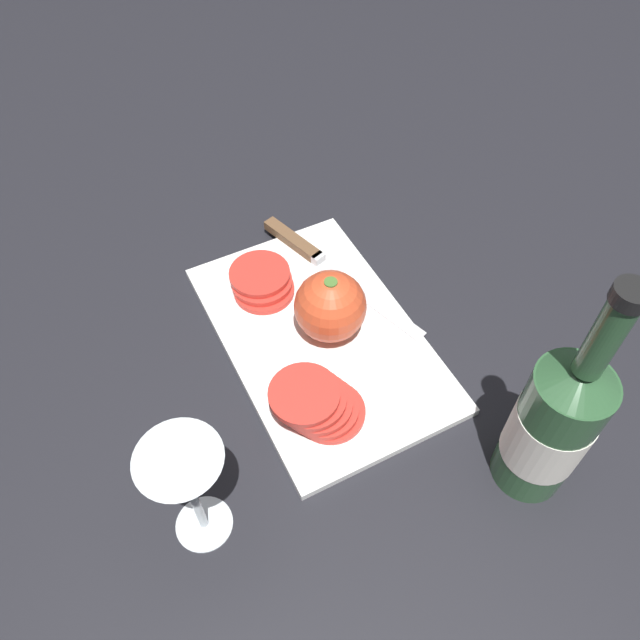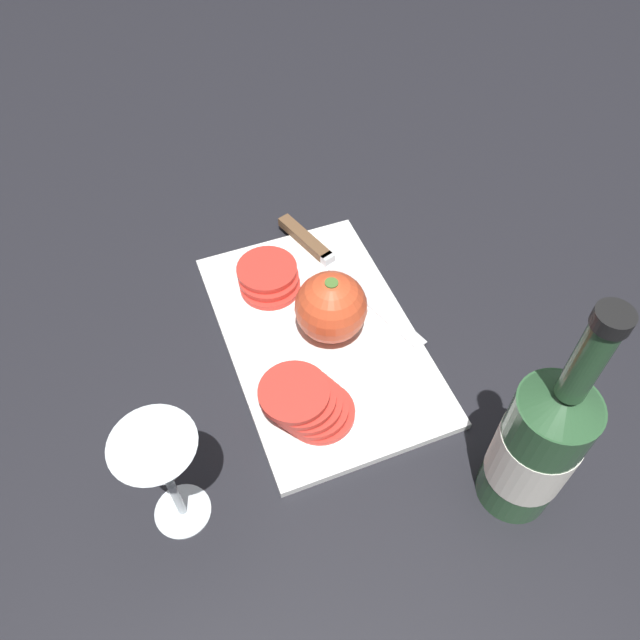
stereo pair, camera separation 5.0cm
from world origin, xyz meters
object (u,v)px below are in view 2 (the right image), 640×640
tomato_slice_stack_far (307,402)px  wine_bottle (537,446)px  whole_tomato (331,307)px  knife (319,252)px  wine_glass (163,468)px  tomato_slice_stack_near (268,278)px

tomato_slice_stack_far → wine_bottle: bearing=46.7°
wine_bottle → whole_tomato: size_ratio=3.37×
whole_tomato → knife: (-0.13, 0.03, -0.04)m
wine_glass → tomato_slice_stack_far: (-0.06, 0.17, -0.08)m
wine_glass → knife: bearing=137.4°
wine_bottle → tomato_slice_stack_near: wine_bottle is taller
tomato_slice_stack_near → tomato_slice_stack_far: (0.21, -0.02, 0.01)m
wine_bottle → knife: bearing=-169.8°
whole_tomato → knife: size_ratio=0.32×
whole_tomato → tomato_slice_stack_near: bearing=-154.6°
whole_tomato → tomato_slice_stack_near: whole_tomato is taller
tomato_slice_stack_near → tomato_slice_stack_far: bearing=-5.8°
wine_bottle → wine_glass: bearing=-107.2°
whole_tomato → tomato_slice_stack_far: 0.13m
wine_bottle → whole_tomato: 0.30m
wine_bottle → wine_glass: (-0.11, -0.35, 0.01)m
tomato_slice_stack_near → tomato_slice_stack_far: tomato_slice_stack_far is taller
wine_bottle → knife: (-0.40, -0.07, -0.09)m
wine_bottle → wine_glass: size_ratio=1.96×
knife → tomato_slice_stack_far: 0.26m
wine_bottle → tomato_slice_stack_far: size_ratio=2.88×
knife → whole_tomato: bearing=-32.7°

